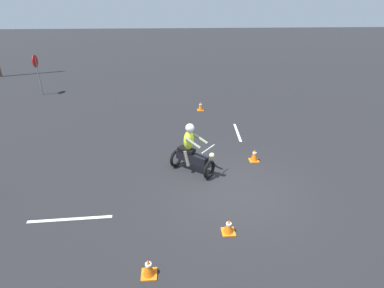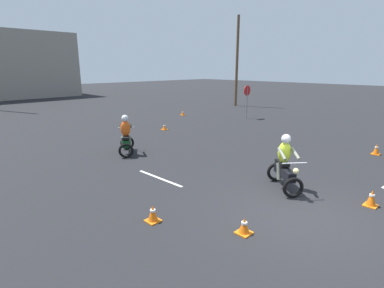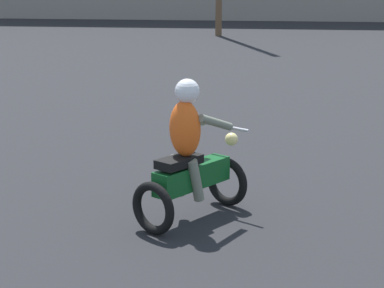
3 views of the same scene
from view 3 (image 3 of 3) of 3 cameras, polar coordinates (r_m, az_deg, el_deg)
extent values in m
torus|color=black|center=(9.14, 2.68, -2.88)|extent=(0.55, 0.42, 0.60)
torus|color=black|center=(8.21, -2.99, -4.91)|extent=(0.55, 0.42, 0.60)
cube|color=#0F4C1E|center=(8.60, 0.00, -2.45)|extent=(0.82, 1.04, 0.28)
cube|color=black|center=(8.38, -0.99, -1.34)|extent=(0.53, 0.61, 0.10)
cylinder|color=silver|center=(8.92, 2.53, 1.34)|extent=(0.60, 0.43, 0.04)
sphere|color=#F2E08C|center=(9.06, 3.03, 0.37)|extent=(0.22, 0.22, 0.16)
ellipsoid|color=#EA5919|center=(8.36, -0.54, 1.17)|extent=(0.49, 0.46, 0.64)
cylinder|color=slate|center=(8.45, 1.83, 1.65)|extent=(0.39, 0.50, 0.27)
cylinder|color=slate|center=(8.70, -0.22, 2.03)|extent=(0.39, 0.50, 0.27)
cylinder|color=slate|center=(8.44, 0.27, -2.78)|extent=(0.24, 0.27, 0.51)
cylinder|color=slate|center=(8.61, -1.14, -2.42)|extent=(0.24, 0.27, 0.51)
sphere|color=silver|center=(8.30, -0.36, 4.04)|extent=(0.39, 0.39, 0.28)
camera|label=1|loc=(8.55, -71.84, 18.52)|focal=28.00mm
camera|label=2|loc=(7.84, -102.37, 1.05)|focal=28.00mm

